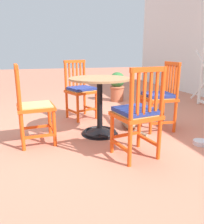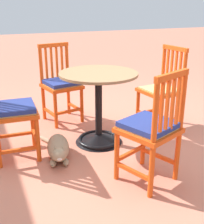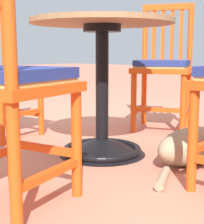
{
  "view_description": "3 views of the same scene",
  "coord_description": "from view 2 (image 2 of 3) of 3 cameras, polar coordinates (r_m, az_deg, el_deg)",
  "views": [
    {
      "loc": [
        2.82,
        -0.61,
        1.04
      ],
      "look_at": [
        0.23,
        0.12,
        0.33
      ],
      "focal_mm": 36.72,
      "sensor_mm": 36.0,
      "label": 1
    },
    {
      "loc": [
        -2.46,
        1.18,
        1.35
      ],
      "look_at": [
        0.08,
        0.1,
        0.33
      ],
      "focal_mm": 47.31,
      "sensor_mm": 36.0,
      "label": 2
    },
    {
      "loc": [
        1.59,
        1.38,
        0.56
      ],
      "look_at": [
        -0.0,
        0.04,
        0.21
      ],
      "focal_mm": 58.06,
      "sensor_mm": 36.0,
      "label": 3
    }
  ],
  "objects": [
    {
      "name": "ground_plane",
      "position": [
        3.04,
        2.29,
        -6.05
      ],
      "size": [
        24.0,
        24.0,
        0.0
      ],
      "primitive_type": "plane",
      "color": "#C6755B"
    },
    {
      "name": "cafe_table",
      "position": [
        2.96,
        -0.65,
        -0.78
      ],
      "size": [
        0.76,
        0.76,
        0.73
      ],
      "color": "black",
      "rests_on": "ground_plane"
    },
    {
      "name": "orange_chair_by_planter",
      "position": [
        2.28,
        9.41,
        -3.3
      ],
      "size": [
        0.52,
        0.52,
        0.91
      ],
      "color": "#E04C14",
      "rests_on": "ground_plane"
    },
    {
      "name": "orange_chair_facing_out",
      "position": [
        3.37,
        11.53,
        4.08
      ],
      "size": [
        0.44,
        0.44,
        0.91
      ],
      "color": "#E04C14",
      "rests_on": "ground_plane"
    },
    {
      "name": "orange_chair_at_corner",
      "position": [
        3.53,
        -7.97,
        5.26
      ],
      "size": [
        0.47,
        0.47,
        0.91
      ],
      "color": "#E04C14",
      "rests_on": "ground_plane"
    },
    {
      "name": "orange_chair_near_fence",
      "position": [
        2.75,
        -17.11,
        0.15
      ],
      "size": [
        0.42,
        0.42,
        0.91
      ],
      "color": "#E04C14",
      "rests_on": "ground_plane"
    },
    {
      "name": "tabby_cat",
      "position": [
        2.75,
        -8.47,
        -7.09
      ],
      "size": [
        0.75,
        0.29,
        0.23
      ],
      "color": "#9E896B",
      "rests_on": "ground_plane"
    }
  ]
}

